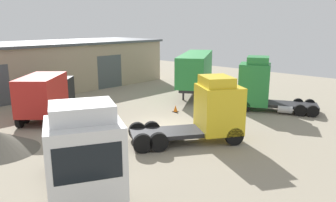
{
  "coord_description": "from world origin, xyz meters",
  "views": [
    {
      "loc": [
        -15.54,
        -15.35,
        7.01
      ],
      "look_at": [
        1.01,
        0.27,
        1.6
      ],
      "focal_mm": 35.0,
      "sensor_mm": 36.0,
      "label": 1
    }
  ],
  "objects_px": {
    "box_truck_black": "(46,94)",
    "tractor_unit_green": "(259,85)",
    "container_trailer_green": "(196,69)",
    "tractor_unit_white": "(85,165)",
    "tractor_unit_yellow": "(210,111)",
    "traffic_cone": "(175,109)"
  },
  "relations": [
    {
      "from": "tractor_unit_white",
      "to": "container_trailer_green",
      "type": "bearing_deg",
      "value": 145.9
    },
    {
      "from": "box_truck_black",
      "to": "traffic_cone",
      "type": "xyz_separation_m",
      "value": [
        7.82,
        -6.1,
        -1.59
      ]
    },
    {
      "from": "container_trailer_green",
      "to": "box_truck_black",
      "type": "relative_size",
      "value": 1.5
    },
    {
      "from": "tractor_unit_green",
      "to": "tractor_unit_white",
      "type": "relative_size",
      "value": 0.93
    },
    {
      "from": "tractor_unit_green",
      "to": "traffic_cone",
      "type": "height_order",
      "value": "tractor_unit_green"
    },
    {
      "from": "box_truck_black",
      "to": "tractor_unit_yellow",
      "type": "bearing_deg",
      "value": -114.14
    },
    {
      "from": "container_trailer_green",
      "to": "traffic_cone",
      "type": "xyz_separation_m",
      "value": [
        -6.39,
        -3.07,
        -2.36
      ]
    },
    {
      "from": "container_trailer_green",
      "to": "tractor_unit_white",
      "type": "distance_m",
      "value": 22.27
    },
    {
      "from": "container_trailer_green",
      "to": "tractor_unit_white",
      "type": "relative_size",
      "value": 1.34
    },
    {
      "from": "tractor_unit_yellow",
      "to": "box_truck_black",
      "type": "bearing_deg",
      "value": 143.73
    },
    {
      "from": "tractor_unit_white",
      "to": "traffic_cone",
      "type": "bearing_deg",
      "value": 147.17
    },
    {
      "from": "box_truck_black",
      "to": "tractor_unit_green",
      "type": "bearing_deg",
      "value": -82.85
    },
    {
      "from": "tractor_unit_yellow",
      "to": "tractor_unit_green",
      "type": "distance_m",
      "value": 8.89
    },
    {
      "from": "container_trailer_green",
      "to": "tractor_unit_green",
      "type": "height_order",
      "value": "tractor_unit_green"
    },
    {
      "from": "tractor_unit_yellow",
      "to": "traffic_cone",
      "type": "height_order",
      "value": "tractor_unit_yellow"
    },
    {
      "from": "tractor_unit_white",
      "to": "tractor_unit_yellow",
      "type": "bearing_deg",
      "value": 126.85
    },
    {
      "from": "container_trailer_green",
      "to": "tractor_unit_white",
      "type": "xyz_separation_m",
      "value": [
        -19.59,
        -10.59,
        -0.54
      ]
    },
    {
      "from": "container_trailer_green",
      "to": "tractor_unit_green",
      "type": "relative_size",
      "value": 1.44
    },
    {
      "from": "tractor_unit_green",
      "to": "traffic_cone",
      "type": "bearing_deg",
      "value": 23.62
    },
    {
      "from": "tractor_unit_green",
      "to": "tractor_unit_yellow",
      "type": "bearing_deg",
      "value": 73.25
    },
    {
      "from": "tractor_unit_yellow",
      "to": "box_truck_black",
      "type": "xyz_separation_m",
      "value": [
        -4.33,
        12.02,
        -0.02
      ]
    },
    {
      "from": "box_truck_black",
      "to": "tractor_unit_green",
      "type": "relative_size",
      "value": 0.96
    }
  ]
}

